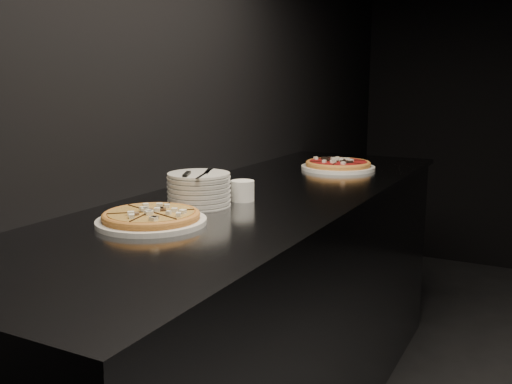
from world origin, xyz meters
The scene contains 7 objects.
wall_left centered at (-2.50, 0.00, 1.40)m, with size 0.02×5.00×2.80m, color black.
counter centered at (-2.13, 0.00, 0.46)m, with size 0.74×2.44×0.92m.
pizza_mushroom centered at (-2.20, -0.54, 0.94)m, with size 0.35×0.35×0.04m.
pizza_tomato centered at (-2.08, 0.66, 0.94)m, with size 0.38×0.38×0.04m.
plate_stack centered at (-2.22, -0.27, 0.97)m, with size 0.20×0.20×0.11m.
cutlery centered at (-2.21, -0.29, 1.03)m, with size 0.08×0.21×0.01m.
ramekin centered at (-2.13, -0.15, 0.96)m, with size 0.08×0.08×0.07m.
Camera 1 is at (-1.21, -1.79, 1.32)m, focal length 40.00 mm.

